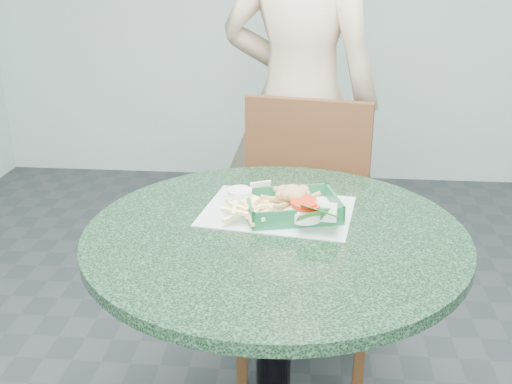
# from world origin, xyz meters

# --- Properties ---
(cafe_table) EXTENTS (0.96, 0.96, 0.75)m
(cafe_table) POSITION_xyz_m (0.00, 0.00, 0.58)
(cafe_table) COLOR black
(cafe_table) RESTS_ON floor
(dining_chair) EXTENTS (0.47, 0.47, 0.93)m
(dining_chair) POSITION_xyz_m (0.07, 0.64, 0.53)
(dining_chair) COLOR #3E2A1B
(dining_chair) RESTS_ON floor
(diner_person) EXTENTS (0.83, 0.65, 2.00)m
(diner_person) POSITION_xyz_m (0.03, 0.96, 1.00)
(diner_person) COLOR tan
(diner_person) RESTS_ON floor
(placemat) EXTENTS (0.43, 0.35, 0.00)m
(placemat) POSITION_xyz_m (0.00, 0.11, 0.75)
(placemat) COLOR #A3BDB6
(placemat) RESTS_ON cafe_table
(food_basket) EXTENTS (0.24, 0.17, 0.05)m
(food_basket) POSITION_xyz_m (0.04, 0.09, 0.77)
(food_basket) COLOR #175832
(food_basket) RESTS_ON placemat
(crab_sandwich) EXTENTS (0.13, 0.13, 0.08)m
(crab_sandwich) POSITION_xyz_m (0.04, 0.09, 0.80)
(crab_sandwich) COLOR tan
(crab_sandwich) RESTS_ON food_basket
(fries_pile) EXTENTS (0.15, 0.15, 0.05)m
(fries_pile) POSITION_xyz_m (-0.07, 0.08, 0.79)
(fries_pile) COLOR #FFE589
(fries_pile) RESTS_ON food_basket
(sauce_ramekin) EXTENTS (0.06, 0.06, 0.04)m
(sauce_ramekin) POSITION_xyz_m (-0.09, 0.13, 0.80)
(sauce_ramekin) COLOR white
(sauce_ramekin) RESTS_ON food_basket
(garnish_cup) EXTENTS (0.12, 0.12, 0.05)m
(garnish_cup) POSITION_xyz_m (0.07, 0.02, 0.79)
(garnish_cup) COLOR silver
(garnish_cup) RESTS_ON food_basket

